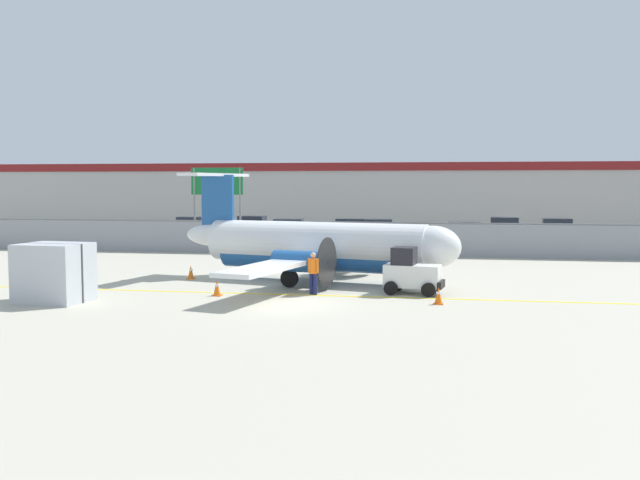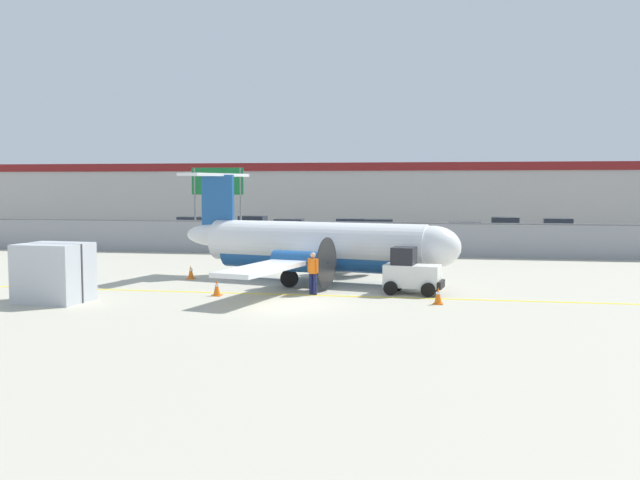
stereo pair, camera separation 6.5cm
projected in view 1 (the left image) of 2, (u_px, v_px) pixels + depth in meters
The scene contains 21 objects.
ground_plane at pixel (294, 295), 28.41m from camera, with size 140.00×140.00×0.01m.
perimeter_fence at pixel (348, 237), 44.03m from camera, with size 98.00×0.10×2.10m.
parking_lot_strip at pixel (367, 240), 55.41m from camera, with size 98.00×17.00×0.12m.
background_building at pixel (387, 195), 73.31m from camera, with size 91.00×8.10×6.50m.
commuter_airplane at pixel (321, 246), 32.21m from camera, with size 13.44×15.95×4.92m.
baggage_tug at pixel (411, 273), 28.61m from camera, with size 2.47×1.68×1.88m.
ground_crew_worker at pixel (313, 271), 28.37m from camera, with size 0.52×0.47×1.70m.
cargo_container at pixel (54, 273), 26.63m from camera, with size 2.57×2.20×2.20m.
traffic_cone_near_left at pixel (191, 272), 33.13m from camera, with size 0.36×0.36×0.64m.
traffic_cone_near_right at pixel (395, 275), 32.18m from camera, with size 0.36×0.36×0.64m.
traffic_cone_far_left at pixel (217, 288), 28.14m from camera, with size 0.36×0.36×0.64m.
traffic_cone_far_right at pixel (439, 296), 26.17m from camera, with size 0.36×0.36×0.64m.
parked_car_0 at pixel (191, 226), 59.11m from camera, with size 4.28×2.18×1.58m.
parked_car_1 at pixel (251, 225), 60.70m from camera, with size 4.27×2.14×1.58m.
parked_car_2 at pixel (287, 229), 55.47m from camera, with size 4.31×2.24×1.58m.
parked_car_3 at pixel (349, 229), 56.10m from camera, with size 4.29×2.19×1.58m.
parked_car_4 at pixel (379, 229), 55.31m from camera, with size 4.35×2.33×1.58m.
parked_car_5 at pixel (462, 233), 51.33m from camera, with size 4.28×2.16×1.58m.
parked_car_6 at pixel (506, 227), 58.26m from camera, with size 4.37×2.40×1.58m.
parked_car_7 at pixel (558, 228), 56.36m from camera, with size 4.30×2.22×1.58m.
highway_sign at pixel (217, 188), 47.80m from camera, with size 3.60×0.14×5.50m.
Camera 1 is at (5.88, -25.55, 4.42)m, focal length 40.00 mm.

